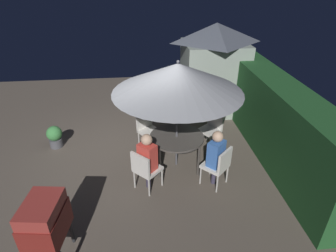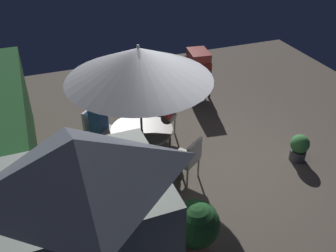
{
  "view_description": "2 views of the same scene",
  "coord_description": "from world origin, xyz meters",
  "px_view_note": "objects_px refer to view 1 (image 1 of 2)",
  "views": [
    {
      "loc": [
        5.72,
        0.38,
        3.99
      ],
      "look_at": [
        0.59,
        0.94,
        1.05
      ],
      "focal_mm": 29.98,
      "sensor_mm": 36.0,
      "label": 1
    },
    {
      "loc": [
        -5.31,
        2.79,
        4.75
      ],
      "look_at": [
        0.02,
        0.79,
        1.07
      ],
      "focal_mm": 40.56,
      "sensor_mm": 36.0,
      "label": 2
    }
  ],
  "objects_px": {
    "patio_table": "(177,139)",
    "chair_toward_house": "(148,128)",
    "chair_toward_hedge": "(212,127)",
    "chair_far_side": "(219,165)",
    "potted_plant_by_shed": "(55,136)",
    "person_in_blue": "(216,152)",
    "person_in_red": "(147,155)",
    "chair_near_shed": "(145,168)",
    "garden_shed": "(214,69)",
    "bbq_grill": "(45,221)",
    "patio_umbrella": "(178,78)",
    "potted_plant_by_grill": "(164,98)"
  },
  "relations": [
    {
      "from": "person_in_red",
      "to": "person_in_blue",
      "type": "bearing_deg",
      "value": 88.52
    },
    {
      "from": "person_in_blue",
      "to": "chair_far_side",
      "type": "bearing_deg",
      "value": 43.95
    },
    {
      "from": "potted_plant_by_shed",
      "to": "person_in_red",
      "type": "xyz_separation_m",
      "value": [
        1.75,
        2.26,
        0.48
      ]
    },
    {
      "from": "garden_shed",
      "to": "patio_table",
      "type": "bearing_deg",
      "value": -28.28
    },
    {
      "from": "person_in_blue",
      "to": "patio_table",
      "type": "bearing_deg",
      "value": -136.05
    },
    {
      "from": "person_in_red",
      "to": "patio_umbrella",
      "type": "bearing_deg",
      "value": 135.48
    },
    {
      "from": "garden_shed",
      "to": "person_in_red",
      "type": "bearing_deg",
      "value": -32.1
    },
    {
      "from": "chair_toward_house",
      "to": "person_in_red",
      "type": "height_order",
      "value": "person_in_red"
    },
    {
      "from": "bbq_grill",
      "to": "person_in_blue",
      "type": "bearing_deg",
      "value": 117.44
    },
    {
      "from": "chair_toward_hedge",
      "to": "chair_toward_house",
      "type": "xyz_separation_m",
      "value": [
        -0.12,
        -1.6,
        0.0
      ]
    },
    {
      "from": "chair_near_shed",
      "to": "patio_table",
      "type": "bearing_deg",
      "value": 135.48
    },
    {
      "from": "patio_table",
      "to": "chair_toward_house",
      "type": "bearing_deg",
      "value": -144.48
    },
    {
      "from": "patio_umbrella",
      "to": "potted_plant_by_grill",
      "type": "bearing_deg",
      "value": -179.22
    },
    {
      "from": "patio_table",
      "to": "chair_toward_hedge",
      "type": "bearing_deg",
      "value": 126.84
    },
    {
      "from": "bbq_grill",
      "to": "chair_far_side",
      "type": "relative_size",
      "value": 1.33
    },
    {
      "from": "bbq_grill",
      "to": "person_in_red",
      "type": "relative_size",
      "value": 0.95
    },
    {
      "from": "patio_umbrella",
      "to": "chair_far_side",
      "type": "height_order",
      "value": "patio_umbrella"
    },
    {
      "from": "patio_table",
      "to": "person_in_red",
      "type": "distance_m",
      "value": 0.96
    },
    {
      "from": "patio_table",
      "to": "chair_near_shed",
      "type": "relative_size",
      "value": 1.33
    },
    {
      "from": "bbq_grill",
      "to": "potted_plant_by_grill",
      "type": "distance_m",
      "value": 5.16
    },
    {
      "from": "bbq_grill",
      "to": "person_in_red",
      "type": "distance_m",
      "value": 2.15
    },
    {
      "from": "patio_table",
      "to": "potted_plant_by_grill",
      "type": "xyz_separation_m",
      "value": [
        -2.47,
        -0.03,
        -0.13
      ]
    },
    {
      "from": "patio_table",
      "to": "chair_far_side",
      "type": "relative_size",
      "value": 1.33
    },
    {
      "from": "potted_plant_by_shed",
      "to": "person_in_blue",
      "type": "xyz_separation_m",
      "value": [
        1.79,
        3.62,
        0.48
      ]
    },
    {
      "from": "chair_near_shed",
      "to": "chair_toward_house",
      "type": "relative_size",
      "value": 1.0
    },
    {
      "from": "garden_shed",
      "to": "bbq_grill",
      "type": "height_order",
      "value": "garden_shed"
    },
    {
      "from": "garden_shed",
      "to": "chair_near_shed",
      "type": "distance_m",
      "value": 4.19
    },
    {
      "from": "chair_far_side",
      "to": "bbq_grill",
      "type": "bearing_deg",
      "value": -64.0
    },
    {
      "from": "chair_near_shed",
      "to": "chair_toward_house",
      "type": "distance_m",
      "value": 1.61
    },
    {
      "from": "chair_far_side",
      "to": "chair_toward_house",
      "type": "xyz_separation_m",
      "value": [
        -1.64,
        -1.36,
        0.0
      ]
    },
    {
      "from": "patio_table",
      "to": "potted_plant_by_shed",
      "type": "distance_m",
      "value": 3.14
    },
    {
      "from": "patio_umbrella",
      "to": "garden_shed",
      "type": "bearing_deg",
      "value": 151.72
    },
    {
      "from": "potted_plant_by_grill",
      "to": "bbq_grill",
      "type": "bearing_deg",
      "value": -24.69
    },
    {
      "from": "chair_toward_hedge",
      "to": "chair_far_side",
      "type": "bearing_deg",
      "value": -8.69
    },
    {
      "from": "bbq_grill",
      "to": "patio_table",
      "type": "bearing_deg",
      "value": 135.35
    },
    {
      "from": "chair_toward_house",
      "to": "person_in_blue",
      "type": "distance_m",
      "value": 2.06
    },
    {
      "from": "garden_shed",
      "to": "chair_toward_hedge",
      "type": "distance_m",
      "value": 2.21
    },
    {
      "from": "bbq_grill",
      "to": "chair_toward_hedge",
      "type": "xyz_separation_m",
      "value": [
        -2.95,
        3.17,
        -0.33
      ]
    },
    {
      "from": "garden_shed",
      "to": "chair_far_side",
      "type": "bearing_deg",
      "value": -11.53
    },
    {
      "from": "chair_toward_hedge",
      "to": "chair_toward_house",
      "type": "distance_m",
      "value": 1.6
    },
    {
      "from": "chair_near_shed",
      "to": "chair_toward_hedge",
      "type": "bearing_deg",
      "value": 130.81
    },
    {
      "from": "patio_umbrella",
      "to": "potted_plant_by_grill",
      "type": "xyz_separation_m",
      "value": [
        -2.47,
        -0.03,
        -1.53
      ]
    },
    {
      "from": "chair_near_shed",
      "to": "person_in_blue",
      "type": "xyz_separation_m",
      "value": [
        -0.03,
        1.43,
        0.26
      ]
    },
    {
      "from": "chair_toward_hedge",
      "to": "potted_plant_by_grill",
      "type": "relative_size",
      "value": 0.9
    },
    {
      "from": "patio_umbrella",
      "to": "person_in_blue",
      "type": "xyz_separation_m",
      "value": [
        0.72,
        0.69,
        -1.32
      ]
    },
    {
      "from": "person_in_red",
      "to": "bbq_grill",
      "type": "bearing_deg",
      "value": -44.71
    },
    {
      "from": "chair_near_shed",
      "to": "chair_far_side",
      "type": "relative_size",
      "value": 1.0
    },
    {
      "from": "garden_shed",
      "to": "person_in_red",
      "type": "distance_m",
      "value": 4.07
    },
    {
      "from": "potted_plant_by_grill",
      "to": "patio_umbrella",
      "type": "bearing_deg",
      "value": 0.78
    },
    {
      "from": "potted_plant_by_shed",
      "to": "patio_umbrella",
      "type": "bearing_deg",
      "value": 69.96
    }
  ]
}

